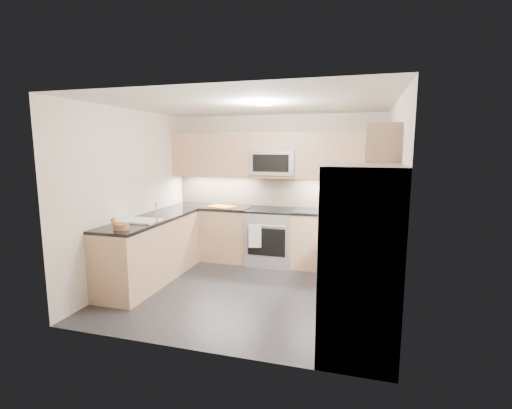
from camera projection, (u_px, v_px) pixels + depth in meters
name	position (u px, v px, depth m)	size (l,w,h in m)	color
floor	(249.00, 291.00, 5.10)	(3.60, 3.20, 0.00)	#27272C
ceiling	(248.00, 104.00, 4.72)	(3.60, 3.20, 0.02)	beige
wall_back	(276.00, 188.00, 6.43)	(3.60, 0.02, 2.50)	beige
wall_front	(197.00, 225.00, 3.39)	(3.60, 0.02, 2.50)	beige
wall_left	(131.00, 196.00, 5.41)	(0.02, 3.20, 2.50)	beige
wall_right	(393.00, 207.00, 4.42)	(0.02, 3.20, 2.50)	beige
base_cab_back_left	(212.00, 233.00, 6.57)	(1.42, 0.60, 0.90)	tan
base_cab_back_right	(337.00, 242.00, 5.97)	(1.42, 0.60, 0.90)	tan
base_cab_right	(364.00, 265.00, 4.77)	(0.60, 1.70, 0.90)	tan
base_cab_peninsula	(152.00, 251.00, 5.45)	(0.60, 2.00, 0.90)	tan
countertop_back_left	(211.00, 207.00, 6.50)	(1.42, 0.63, 0.04)	black
countertop_back_right	(338.00, 213.00, 5.90)	(1.42, 0.63, 0.04)	black
countertop_right	(365.00, 230.00, 4.70)	(0.63, 1.70, 0.04)	black
countertop_peninsula	(150.00, 219.00, 5.37)	(0.63, 2.00, 0.04)	black
upper_cab_back	(274.00, 155.00, 6.18)	(3.60, 0.35, 0.75)	tan
upper_cab_right	(379.00, 158.00, 4.64)	(0.35, 1.95, 0.75)	tan
backsplash_back	(276.00, 191.00, 6.44)	(3.60, 0.01, 0.51)	tan
backsplash_right	(389.00, 206.00, 4.86)	(0.01, 2.30, 0.51)	tan
gas_range	(271.00, 237.00, 6.24)	(0.76, 0.65, 0.91)	#A5A7AD
range_cooktop	(271.00, 210.00, 6.17)	(0.76, 0.65, 0.03)	black
oven_door_glass	(266.00, 242.00, 5.93)	(0.62, 0.02, 0.45)	black
oven_handle	(266.00, 226.00, 5.87)	(0.02, 0.02, 0.60)	#B2B5BA
microwave	(273.00, 163.00, 6.17)	(0.76, 0.40, 0.40)	#93969B
microwave_door	(270.00, 163.00, 5.98)	(0.60, 0.01, 0.28)	black
refrigerator	(360.00, 261.00, 3.48)	(0.70, 0.90, 1.80)	#9FA1A7
fridge_handle_left	(318.00, 258.00, 3.40)	(0.02, 0.02, 1.20)	#B2B5BA
fridge_handle_right	(322.00, 248.00, 3.74)	(0.02, 0.02, 1.20)	#B2B5BA
sink_basin	(140.00, 225.00, 5.14)	(0.52, 0.38, 0.16)	white
faucet	(156.00, 212.00, 5.04)	(0.03, 0.03, 0.28)	silver
utensil_bowl	(353.00, 208.00, 5.71)	(0.28, 0.28, 0.16)	#5FC353
cutting_board	(222.00, 206.00, 6.37)	(0.43, 0.30, 0.01)	orange
fruit_basket	(121.00, 226.00, 4.63)	(0.20, 0.20, 0.07)	#8E6542
fruit_apple	(114.00, 221.00, 4.59)	(0.07, 0.07, 0.07)	#AA1323
fruit_pear	(115.00, 221.00, 4.59)	(0.06, 0.06, 0.06)	#72BD51
dish_towel_check	(255.00, 236.00, 5.93)	(0.20, 0.02, 0.38)	silver
fruit_orange	(115.00, 222.00, 4.54)	(0.06, 0.06, 0.06)	orange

